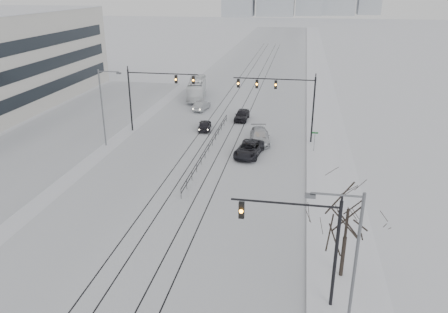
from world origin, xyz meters
TOP-DOWN VIEW (x-y plane):
  - road at (0.00, 60.00)m, footprint 22.00×260.00m
  - sidewalk_east at (13.50, 60.00)m, footprint 5.00×260.00m
  - curb at (11.05, 60.00)m, footprint 0.10×260.00m
  - parking_strip at (-20.00, 35.00)m, footprint 14.00×60.00m
  - tram_rails at (-0.00, 40.00)m, footprint 5.30×180.00m
  - traffic_mast_near at (10.79, 6.00)m, footprint 6.10×0.37m
  - traffic_mast_ne at (8.15, 34.99)m, footprint 9.60×0.37m
  - traffic_mast_nw at (-8.52, 36.00)m, footprint 9.10×0.37m
  - street_light_east at (12.70, 3.00)m, footprint 2.73×0.25m
  - street_light_west at (-12.20, 30.00)m, footprint 2.73×0.25m
  - bare_tree at (13.20, 9.00)m, footprint 4.40×4.40m
  - median_fence at (0.00, 30.00)m, footprint 0.06×24.00m
  - street_sign at (11.80, 32.00)m, footprint 0.70×0.06m
  - sedan_sb_inner at (-2.19, 37.82)m, footprint 2.14×4.14m
  - sedan_sb_outer at (-4.73, 47.17)m, footprint 2.09×4.39m
  - sedan_nb_front at (4.66, 29.59)m, footprint 3.22×5.75m
  - sedan_nb_right at (5.42, 34.16)m, footprint 3.13×5.73m
  - sedan_nb_far at (2.00, 43.11)m, footprint 1.94×4.47m
  - box_truck at (-7.27, 54.79)m, footprint 4.42×11.40m

SIDE VIEW (x-z plane):
  - road at x=0.00m, z-range 0.00..0.02m
  - parking_strip at x=-20.00m, z-range 0.00..0.03m
  - tram_rails at x=0.00m, z-range 0.02..0.03m
  - curb at x=11.05m, z-range 0.00..0.12m
  - sidewalk_east at x=13.50m, z-range 0.00..0.16m
  - median_fence at x=0.00m, z-range 0.03..1.03m
  - sedan_sb_inner at x=-2.19m, z-range 0.00..1.35m
  - sedan_sb_outer at x=-4.73m, z-range 0.00..1.39m
  - sedan_nb_far at x=2.00m, z-range 0.00..1.50m
  - sedan_nb_front at x=4.66m, z-range 0.00..1.52m
  - sedan_nb_right at x=5.42m, z-range 0.00..1.58m
  - box_truck at x=-7.27m, z-range 0.00..3.10m
  - street_sign at x=11.80m, z-range 0.41..2.81m
  - bare_tree at x=13.20m, z-range 1.44..7.54m
  - traffic_mast_near at x=10.79m, z-range 1.06..8.06m
  - street_light_east at x=12.70m, z-range 0.71..9.71m
  - street_light_west at x=-12.20m, z-range 0.71..9.71m
  - traffic_mast_nw at x=-8.52m, z-range 1.57..9.57m
  - traffic_mast_ne at x=8.15m, z-range 1.76..9.76m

